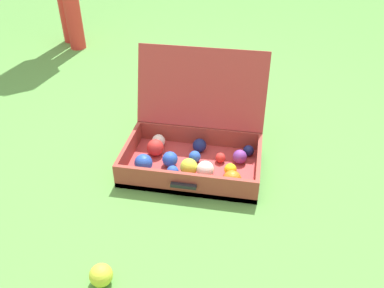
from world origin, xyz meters
name	(u,v)px	position (x,y,z in m)	size (l,w,h in m)	color
ground_plane	(177,174)	(0.00, 0.00, 0.00)	(16.00, 16.00, 0.00)	#569342
open_suitcase	(194,144)	(0.06, 0.11, 0.10)	(0.62, 0.53, 0.48)	#B23838
stray_ball_on_grass	(101,275)	(-0.13, -0.62, 0.04)	(0.08, 0.08, 0.08)	#CCDB38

